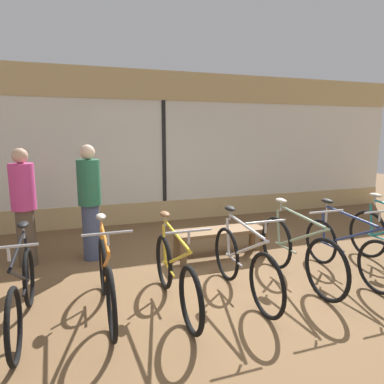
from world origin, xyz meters
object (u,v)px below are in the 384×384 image
(customer_near_rack, at_px, (90,200))
(display_bench, at_px, (220,234))
(bicycle_left, at_px, (106,279))
(bicycle_right, at_px, (346,249))
(customer_by_window, at_px, (24,205))
(bicycle_center, at_px, (243,264))
(bicycle_far_left, at_px, (22,293))
(bicycle_center_right, at_px, (298,252))
(bicycle_center_left, at_px, (175,275))

(customer_near_rack, bearing_deg, display_bench, -16.97)
(bicycle_left, relative_size, bicycle_right, 0.99)
(bicycle_left, relative_size, customer_by_window, 0.98)
(bicycle_left, bearing_deg, bicycle_center, -4.09)
(bicycle_right, bearing_deg, bicycle_center, -177.93)
(bicycle_left, xyz_separation_m, customer_near_rack, (-0.07, 1.72, 0.54))
(bicycle_right, bearing_deg, customer_by_window, 156.10)
(bicycle_far_left, bearing_deg, bicycle_right, -0.16)
(bicycle_center, distance_m, customer_near_rack, 2.52)
(bicycle_center, distance_m, bicycle_center_right, 0.85)
(bicycle_center_left, bearing_deg, bicycle_left, 171.70)
(bicycle_right, bearing_deg, customer_near_rack, 151.08)
(bicycle_center_right, bearing_deg, bicycle_center_left, -176.35)
(bicycle_center_left, relative_size, bicycle_right, 1.01)
(bicycle_right, relative_size, customer_by_window, 0.99)
(bicycle_left, distance_m, customer_near_rack, 1.80)
(bicycle_far_left, xyz_separation_m, bicycle_center_right, (3.23, 0.04, 0.03))
(bicycle_right, relative_size, display_bench, 1.22)
(bicycle_center_left, bearing_deg, customer_near_rack, 113.69)
(bicycle_center_right, xyz_separation_m, bicycle_right, (0.73, -0.06, -0.03))
(bicycle_center, bearing_deg, customer_by_window, 143.52)
(bicycle_left, bearing_deg, customer_by_window, 118.75)
(bicycle_right, xyz_separation_m, customer_near_rack, (-3.21, 1.78, 0.55))
(bicycle_center, bearing_deg, customer_near_rack, 131.83)
(customer_near_rack, distance_m, customer_by_window, 0.91)
(bicycle_center_left, xyz_separation_m, customer_by_window, (-1.71, 1.88, 0.53))
(display_bench, xyz_separation_m, customer_by_window, (-2.80, 0.63, 0.53))
(bicycle_far_left, distance_m, bicycle_right, 3.96)
(bicycle_far_left, bearing_deg, customer_near_rack, 67.23)
(bicycle_center_left, height_order, customer_by_window, customer_by_window)
(bicycle_right, distance_m, display_bench, 1.78)
(bicycle_center_left, xyz_separation_m, bicycle_center_right, (1.68, 0.11, 0.03))
(bicycle_far_left, distance_m, display_bench, 2.89)
(bicycle_center, relative_size, customer_by_window, 0.99)
(bicycle_center_right, relative_size, customer_by_window, 1.04)
(bicycle_far_left, xyz_separation_m, bicycle_right, (3.96, -0.01, 0.00))
(bicycle_far_left, relative_size, bicycle_right, 0.99)
(customer_by_window, bearing_deg, bicycle_center_left, -47.71)
(bicycle_far_left, distance_m, customer_by_window, 1.90)
(bicycle_far_left, height_order, customer_by_window, customer_by_window)
(bicycle_left, relative_size, display_bench, 1.20)
(bicycle_center_left, height_order, bicycle_center, bicycle_center)
(bicycle_far_left, distance_m, bicycle_center_right, 3.23)
(bicycle_center_left, bearing_deg, bicycle_right, 1.23)
(bicycle_right, distance_m, customer_by_window, 4.54)
(bicycle_right, bearing_deg, bicycle_left, 178.99)
(bicycle_center_right, xyz_separation_m, customer_by_window, (-3.39, 1.77, 0.50))
(bicycle_left, relative_size, bicycle_center, 0.99)
(bicycle_center_right, distance_m, customer_near_rack, 3.07)
(display_bench, distance_m, customer_near_rack, 2.06)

